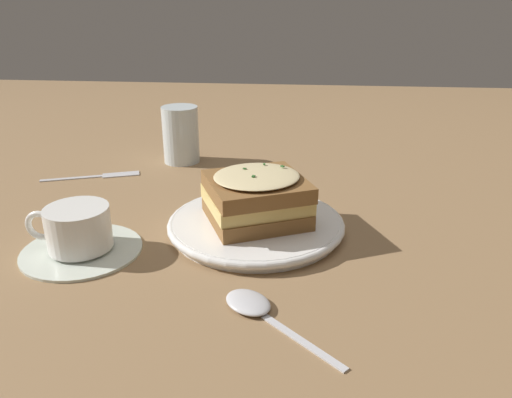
{
  "coord_description": "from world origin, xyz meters",
  "views": [
    {
      "loc": [
        0.6,
        0.08,
        0.31
      ],
      "look_at": [
        -0.02,
        0.02,
        0.05
      ],
      "focal_mm": 35.0,
      "sensor_mm": 36.0,
      "label": 1
    }
  ],
  "objects_px": {
    "sandwich": "(256,197)",
    "fork": "(103,175)",
    "spoon": "(254,306)",
    "dinner_plate": "(256,224)",
    "water_glass": "(181,135)",
    "teacup_with_saucer": "(79,234)"
  },
  "relations": [
    {
      "from": "teacup_with_saucer",
      "to": "water_glass",
      "type": "bearing_deg",
      "value": -95.41
    },
    {
      "from": "sandwich",
      "to": "water_glass",
      "type": "xyz_separation_m",
      "value": [
        -0.29,
        -0.17,
        0.0
      ]
    },
    {
      "from": "fork",
      "to": "sandwich",
      "type": "bearing_deg",
      "value": 37.2
    },
    {
      "from": "dinner_plate",
      "to": "teacup_with_saucer",
      "type": "relative_size",
      "value": 1.61
    },
    {
      "from": "dinner_plate",
      "to": "sandwich",
      "type": "xyz_separation_m",
      "value": [
        0.0,
        0.0,
        0.04
      ]
    },
    {
      "from": "water_glass",
      "to": "spoon",
      "type": "bearing_deg",
      "value": 21.64
    },
    {
      "from": "dinner_plate",
      "to": "fork",
      "type": "xyz_separation_m",
      "value": [
        -0.19,
        -0.3,
        -0.01
      ]
    },
    {
      "from": "sandwich",
      "to": "fork",
      "type": "xyz_separation_m",
      "value": [
        -0.2,
        -0.3,
        -0.05
      ]
    },
    {
      "from": "teacup_with_saucer",
      "to": "spoon",
      "type": "height_order",
      "value": "teacup_with_saucer"
    },
    {
      "from": "sandwich",
      "to": "teacup_with_saucer",
      "type": "xyz_separation_m",
      "value": [
        0.08,
        -0.22,
        -0.03
      ]
    },
    {
      "from": "dinner_plate",
      "to": "spoon",
      "type": "xyz_separation_m",
      "value": [
        0.19,
        0.02,
        -0.01
      ]
    },
    {
      "from": "sandwich",
      "to": "spoon",
      "type": "relative_size",
      "value": 1.22
    },
    {
      "from": "dinner_plate",
      "to": "water_glass",
      "type": "distance_m",
      "value": 0.34
    },
    {
      "from": "teacup_with_saucer",
      "to": "spoon",
      "type": "bearing_deg",
      "value": 157.07
    },
    {
      "from": "teacup_with_saucer",
      "to": "fork",
      "type": "relative_size",
      "value": 0.91
    },
    {
      "from": "water_glass",
      "to": "spoon",
      "type": "relative_size",
      "value": 0.81
    },
    {
      "from": "fork",
      "to": "spoon",
      "type": "distance_m",
      "value": 0.49
    },
    {
      "from": "fork",
      "to": "water_glass",
      "type": "bearing_deg",
      "value": 109.24
    },
    {
      "from": "dinner_plate",
      "to": "spoon",
      "type": "distance_m",
      "value": 0.19
    },
    {
      "from": "sandwich",
      "to": "teacup_with_saucer",
      "type": "relative_size",
      "value": 1.08
    },
    {
      "from": "dinner_plate",
      "to": "water_glass",
      "type": "height_order",
      "value": "water_glass"
    },
    {
      "from": "sandwich",
      "to": "spoon",
      "type": "bearing_deg",
      "value": 4.8
    }
  ]
}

